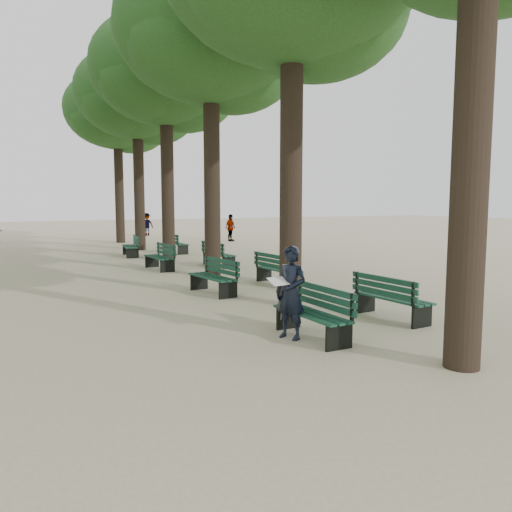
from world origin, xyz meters
name	(u,v)px	position (x,y,z in m)	size (l,w,h in m)	color
ground	(302,345)	(0.00, 0.00, 0.00)	(120.00, 120.00, 0.00)	#BEB390
tree_central_2	(211,32)	(1.50, 8.00, 7.65)	(6.00, 6.00, 9.95)	#33261C
tree_central_3	(165,70)	(1.50, 13.00, 7.65)	(6.00, 6.00, 9.95)	#33261C
tree_central_4	(137,94)	(1.50, 18.00, 7.65)	(6.00, 6.00, 9.95)	#33261C
tree_central_5	(117,111)	(1.50, 23.00, 7.65)	(6.00, 6.00, 9.95)	#33261C
bench_left_0	(312,323)	(0.37, 0.29, 0.27)	(0.63, 1.82, 0.92)	black
bench_left_1	(213,284)	(0.37, 5.11, 0.27)	(0.81, 1.86, 0.92)	black
bench_left_2	(159,262)	(0.37, 10.34, 0.27)	(0.73, 1.84, 0.92)	black
bench_left_3	(130,250)	(0.37, 15.12, 0.27)	(0.75, 1.85, 0.92)	black
bench_right_0	(392,306)	(2.63, 0.78, 0.27)	(0.70, 1.84, 0.92)	black
bench_right_1	(278,275)	(2.63, 5.65, 0.27)	(0.71, 1.84, 0.92)	black
bench_right_2	(219,259)	(2.63, 10.28, 0.27)	(0.75, 1.85, 0.92)	black
bench_right_3	(176,247)	(2.63, 15.63, 0.27)	(0.75, 1.85, 0.92)	black
man_with_map	(291,293)	(0.03, 0.45, 0.83)	(0.72, 0.74, 1.66)	black
pedestrian_b	(147,224)	(4.40, 28.34, 0.81)	(1.04, 0.32, 1.61)	#262628
pedestrian_c	(230,228)	(7.73, 21.00, 0.83)	(0.97, 0.33, 1.66)	#262628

